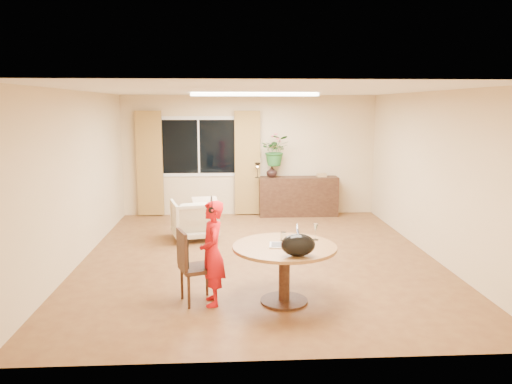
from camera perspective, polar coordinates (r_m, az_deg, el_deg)
floor at (r=7.98m, az=0.32°, el=-7.47°), size 6.50×6.50×0.00m
ceiling at (r=7.62m, az=0.34°, el=11.54°), size 6.50×6.50×0.00m
wall_back at (r=10.91m, az=-0.75°, el=4.19°), size 5.50×0.00×5.50m
wall_left at (r=8.00m, az=-19.73°, el=1.55°), size 0.00×6.50×6.50m
wall_right at (r=8.33m, az=19.58°, el=1.86°), size 0.00×6.50×6.50m
window at (r=10.88m, az=-6.56°, el=5.17°), size 1.70×0.03×1.30m
curtain_left at (r=10.95m, az=-12.05°, el=3.18°), size 0.55×0.08×2.25m
curtain_right at (r=10.83m, az=-0.99°, el=3.33°), size 0.55×0.08×2.25m
ceiling_panel at (r=8.82m, az=-0.16°, el=11.08°), size 2.20×0.35×0.05m
dining_table at (r=6.08m, az=3.27°, el=-7.51°), size 1.26×1.26×0.72m
dining_chair at (r=6.15m, az=-6.66°, el=-8.40°), size 0.55×0.52×0.91m
child at (r=6.02m, az=-5.02°, el=-6.98°), size 0.50×0.36×1.27m
laptop at (r=5.98m, az=3.32°, el=-4.99°), size 0.41×0.30×0.26m
tumbler at (r=6.25m, az=3.16°, el=-5.07°), size 0.09×0.09×0.11m
wine_glass at (r=6.29m, az=6.82°, el=-4.54°), size 0.09×0.09×0.21m
pot_lid at (r=6.33m, az=4.80°, el=-5.22°), size 0.22×0.22×0.03m
handbag at (r=5.59m, az=4.84°, el=-6.06°), size 0.41×0.26×0.26m
armchair at (r=9.04m, az=-7.07°, el=-3.11°), size 0.93×0.95×0.72m
throw at (r=8.91m, az=-5.77°, el=-0.83°), size 0.54×0.62×0.03m
sideboard at (r=10.90m, az=4.86°, el=-0.50°), size 1.70×0.42×0.85m
vase at (r=10.74m, az=1.82°, el=2.35°), size 0.28×0.28×0.25m
bouquet at (r=10.70m, az=2.24°, el=4.77°), size 0.63×0.56×0.66m
book_stack at (r=10.91m, az=7.52°, el=1.95°), size 0.23×0.18×0.08m
desk_lamp at (r=10.67m, az=0.17°, el=2.55°), size 0.15×0.15×0.34m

